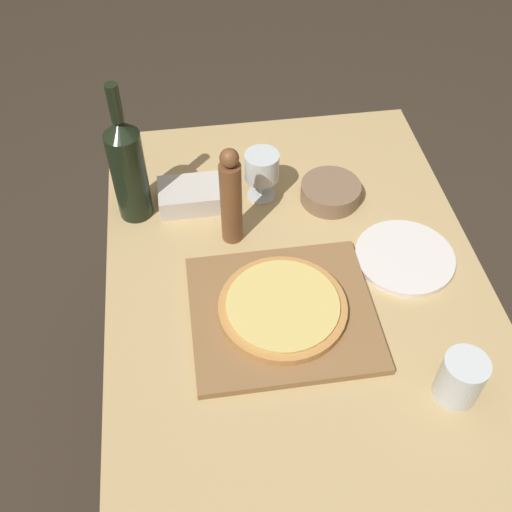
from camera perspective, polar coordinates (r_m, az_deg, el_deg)
ground_plane at (r=1.94m, az=2.88°, el=-16.21°), size 12.00×12.00×0.00m
dining_table at (r=1.40m, az=3.84°, el=-5.39°), size 0.84×1.20×0.73m
cutting_board at (r=1.26m, az=2.52°, el=-5.42°), size 0.38×0.34×0.02m
pizza at (r=1.25m, az=2.55°, el=-4.87°), size 0.27×0.27×0.02m
wine_bottle at (r=1.41m, az=-12.11°, el=8.25°), size 0.08×0.08×0.36m
pepper_mill at (r=1.33m, az=-2.40°, el=5.53°), size 0.05×0.05×0.26m
wine_glass at (r=1.45m, az=0.56°, el=8.39°), size 0.08×0.08×0.13m
small_bowl at (r=1.50m, az=7.10°, el=6.05°), size 0.15×0.15×0.05m
drinking_tumbler at (r=1.19m, az=18.91°, el=-10.95°), size 0.08×0.08×0.11m
dinner_plate at (r=1.40m, az=13.97°, el=-0.11°), size 0.23×0.23×0.01m
food_container at (r=1.48m, az=-6.01°, el=5.77°), size 0.17×0.11×0.05m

